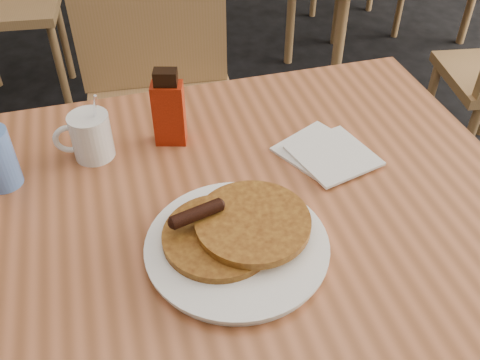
# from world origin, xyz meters

# --- Properties ---
(main_table) EXTENTS (1.37, 0.97, 0.75)m
(main_table) POSITION_xyz_m (-0.08, 0.02, 0.71)
(main_table) COLOR #AF633E
(main_table) RESTS_ON floor
(chair_main_far) EXTENTS (0.48, 0.48, 1.02)m
(chair_main_far) POSITION_xyz_m (-0.06, 0.77, 0.61)
(chair_main_far) COLOR #987047
(chair_main_far) RESTS_ON floor
(pancake_plate) EXTENTS (0.31, 0.31, 0.07)m
(pancake_plate) POSITION_xyz_m (-0.01, -0.09, 0.77)
(pancake_plate) COLOR white
(pancake_plate) RESTS_ON main_table
(coffee_mug) EXTENTS (0.12, 0.08, 0.15)m
(coffee_mug) POSITION_xyz_m (-0.24, 0.22, 0.80)
(coffee_mug) COLOR white
(coffee_mug) RESTS_ON main_table
(syrup_bottle) EXTENTS (0.07, 0.05, 0.17)m
(syrup_bottle) POSITION_xyz_m (-0.07, 0.24, 0.83)
(syrup_bottle) COLOR maroon
(syrup_bottle) RESTS_ON main_table
(napkin_stack) EXTENTS (0.21, 0.22, 0.01)m
(napkin_stack) POSITION_xyz_m (0.23, 0.12, 0.76)
(napkin_stack) COLOR silver
(napkin_stack) RESTS_ON main_table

